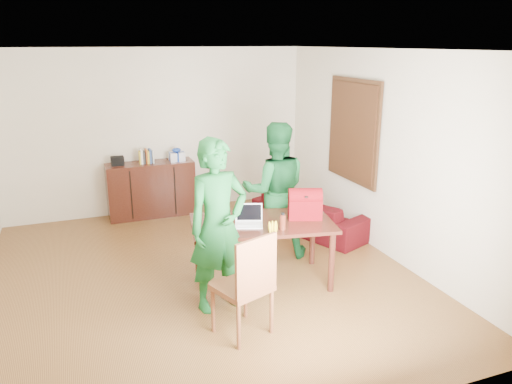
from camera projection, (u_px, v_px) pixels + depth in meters
name	position (u px, v px, depth m)	size (l,w,h in m)	color
room	(198.00, 171.00, 5.90)	(5.20, 5.70, 2.90)	#4D2D13
table	(262.00, 229.00, 5.84)	(1.77, 1.20, 0.77)	black
chair	(243.00, 305.00, 4.88)	(0.62, 0.60, 1.07)	#5C2F1B
person_near	(218.00, 226.00, 5.22)	(0.68, 0.45, 1.87)	#155E26
person_far	(275.00, 191.00, 6.55)	(0.88, 0.69, 1.81)	#135626
laptop	(249.00, 222.00, 5.67)	(0.37, 0.31, 0.22)	white
bananas	(273.00, 231.00, 5.46)	(0.14, 0.09, 0.05)	gold
bottle	(283.00, 221.00, 5.54)	(0.07, 0.07, 0.20)	#5E2315
red_bag	(305.00, 207.00, 5.90)	(0.39, 0.23, 0.29)	maroon
sofa	(311.00, 213.00, 7.59)	(1.87, 0.73, 0.55)	#3D080C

